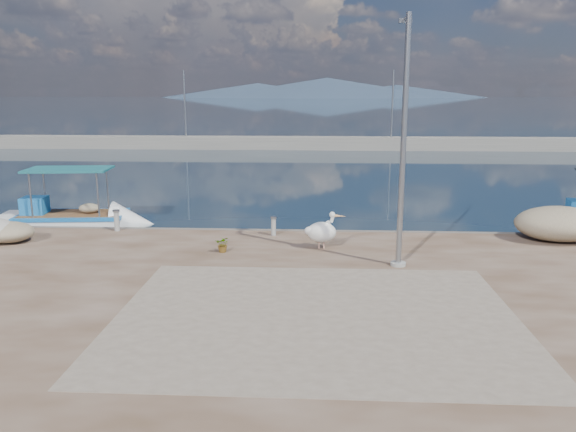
# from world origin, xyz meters

# --- Properties ---
(ground) EXTENTS (1400.00, 1400.00, 0.00)m
(ground) POSITION_xyz_m (0.00, 0.00, 0.00)
(ground) COLOR #162635
(ground) RESTS_ON ground
(quay) EXTENTS (44.00, 22.00, 0.50)m
(quay) POSITION_xyz_m (0.00, -6.00, 0.25)
(quay) COLOR #493320
(quay) RESTS_ON ground
(quay_patch) EXTENTS (9.00, 7.00, 0.01)m
(quay_patch) POSITION_xyz_m (1.00, -3.00, 0.50)
(quay_patch) COLOR gray
(quay_patch) RESTS_ON quay
(breakwater) EXTENTS (120.00, 2.20, 7.50)m
(breakwater) POSITION_xyz_m (-0.00, 40.00, 0.60)
(breakwater) COLOR gray
(breakwater) RESTS_ON ground
(mountains) EXTENTS (370.00, 280.00, 22.00)m
(mountains) POSITION_xyz_m (4.39, 650.00, 9.51)
(mountains) COLOR #28384C
(mountains) RESTS_ON ground
(boat_left) EXTENTS (6.08, 2.55, 2.84)m
(boat_left) POSITION_xyz_m (-9.10, 7.10, 0.22)
(boat_left) COLOR white
(boat_left) RESTS_ON ground
(pelican) EXTENTS (1.26, 0.64, 1.22)m
(pelican) POSITION_xyz_m (1.16, 2.59, 1.07)
(pelican) COLOR tan
(pelican) RESTS_ON quay
(lamp_post) EXTENTS (0.44, 0.96, 7.00)m
(lamp_post) POSITION_xyz_m (3.36, 0.95, 3.80)
(lamp_post) COLOR gray
(lamp_post) RESTS_ON quay
(bollard_near) EXTENTS (0.22, 0.22, 0.67)m
(bollard_near) POSITION_xyz_m (-0.53, 4.24, 0.86)
(bollard_near) COLOR gray
(bollard_near) RESTS_ON quay
(bollard_far) EXTENTS (0.26, 0.26, 0.78)m
(bollard_far) POSITION_xyz_m (-6.27, 4.60, 0.92)
(bollard_far) COLOR gray
(bollard_far) RESTS_ON quay
(potted_plant) EXTENTS (0.49, 0.44, 0.51)m
(potted_plant) POSITION_xyz_m (-1.95, 2.04, 0.76)
(potted_plant) COLOR #33722D
(potted_plant) RESTS_ON quay
(net_pile_c) EXTENTS (2.97, 2.12, 1.17)m
(net_pile_c) POSITION_xyz_m (9.18, 4.07, 1.08)
(net_pile_c) COLOR tan
(net_pile_c) RESTS_ON quay
(net_pile_b) EXTENTS (1.77, 1.38, 0.69)m
(net_pile_b) POSITION_xyz_m (-9.38, 2.86, 0.84)
(net_pile_b) COLOR tan
(net_pile_b) RESTS_ON quay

